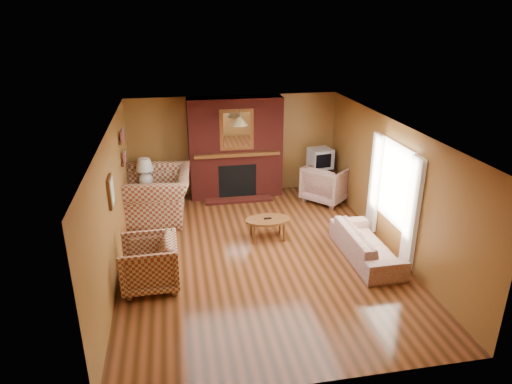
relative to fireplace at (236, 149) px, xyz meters
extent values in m
plane|color=#3F210D|center=(0.00, -2.98, -1.18)|extent=(6.50, 6.50, 0.00)
plane|color=silver|center=(0.00, -2.98, 1.22)|extent=(6.50, 6.50, 0.00)
plane|color=brown|center=(0.00, 0.27, 0.02)|extent=(6.50, 0.00, 6.50)
plane|color=brown|center=(0.00, -6.23, 0.02)|extent=(6.50, 0.00, 6.50)
plane|color=brown|center=(-2.50, -2.98, 0.02)|extent=(0.00, 6.50, 6.50)
plane|color=brown|center=(2.50, -2.98, 0.02)|extent=(0.00, 6.50, 6.50)
cube|color=#571713|center=(0.00, 0.02, 0.02)|extent=(2.20, 0.50, 2.40)
cube|color=black|center=(0.00, -0.21, -0.73)|extent=(0.90, 0.06, 0.80)
cube|color=#571713|center=(0.00, -0.38, -1.15)|extent=(1.60, 0.35, 0.06)
cube|color=brown|center=(0.00, -0.25, -0.06)|extent=(2.00, 0.18, 0.08)
cube|color=brown|center=(0.00, -0.22, 0.52)|extent=(0.78, 0.05, 0.95)
cube|color=white|center=(0.00, -0.25, 0.52)|extent=(0.62, 0.02, 0.80)
cube|color=beige|center=(2.44, -3.93, -0.13)|extent=(0.08, 0.35, 2.00)
cube|color=beige|center=(2.44, -2.43, -0.13)|extent=(0.08, 0.35, 2.00)
cube|color=white|center=(2.48, -3.18, 0.12)|extent=(0.03, 1.10, 1.50)
cube|color=brown|center=(-2.47, -1.08, 0.17)|extent=(0.06, 0.55, 0.04)
cube|color=brown|center=(-2.47, -1.08, 0.62)|extent=(0.06, 0.55, 0.04)
cube|color=brown|center=(-2.47, -3.28, 0.37)|extent=(0.04, 0.40, 0.50)
cube|color=beige|center=(-2.44, -3.28, 0.37)|extent=(0.01, 0.32, 0.42)
cylinder|color=black|center=(0.00, -0.68, 1.04)|extent=(0.01, 0.01, 0.35)
cone|color=tan|center=(0.00, -0.68, 0.82)|extent=(0.36, 0.36, 0.18)
imported|color=maroon|center=(-1.85, -0.98, -0.66)|extent=(1.50, 1.69, 1.05)
imported|color=maroon|center=(-1.95, -3.70, -0.76)|extent=(0.94, 0.91, 0.84)
imported|color=#B5AE8D|center=(1.90, -3.47, -0.91)|extent=(0.76, 1.90, 0.55)
imported|color=#B5AE8D|center=(2.06, -0.73, -0.74)|extent=(1.35, 1.35, 0.88)
ellipsoid|color=brown|center=(0.28, -2.41, -0.77)|extent=(0.88, 0.55, 0.05)
cube|color=black|center=(0.28, -2.41, -0.74)|extent=(0.15, 0.05, 0.02)
cylinder|color=brown|center=(0.58, -2.23, -0.99)|extent=(0.05, 0.05, 0.39)
cylinder|color=brown|center=(-0.01, -2.23, -0.99)|extent=(0.05, 0.05, 0.39)
cylinder|color=brown|center=(0.58, -2.58, -0.99)|extent=(0.05, 0.05, 0.39)
cylinder|color=brown|center=(-0.01, -2.58, -0.99)|extent=(0.05, 0.05, 0.39)
cube|color=brown|center=(-2.10, -0.53, -0.89)|extent=(0.45, 0.45, 0.59)
sphere|color=silver|center=(-2.10, -0.53, -0.44)|extent=(0.31, 0.31, 0.31)
cylinder|color=black|center=(-2.10, -0.53, -0.27)|extent=(0.03, 0.03, 0.10)
cone|color=silver|center=(-2.10, -0.53, -0.09)|extent=(0.39, 0.39, 0.27)
cube|color=black|center=(2.05, -0.18, -0.85)|extent=(0.64, 0.59, 0.66)
cube|color=#B1B3B9|center=(2.05, -0.18, -0.29)|extent=(0.58, 0.56, 0.47)
cube|color=black|center=(2.05, -0.44, -0.29)|extent=(0.39, 0.08, 0.33)
camera|label=1|loc=(-1.42, -10.33, 3.05)|focal=32.00mm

